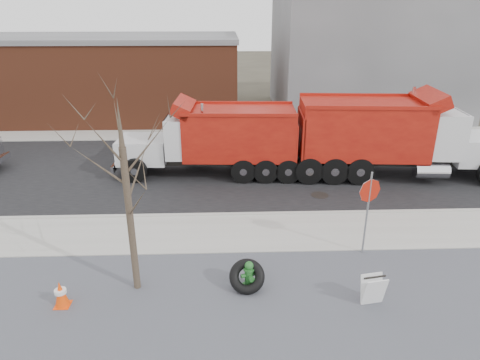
{
  "coord_description": "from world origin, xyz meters",
  "views": [
    {
      "loc": [
        -0.78,
        -12.29,
        7.13
      ],
      "look_at": [
        -0.27,
        1.57,
        1.4
      ],
      "focal_mm": 32.0,
      "sensor_mm": 36.0,
      "label": 1
    }
  ],
  "objects_px": {
    "dump_truck_red_b": "(216,137)",
    "stop_sign": "(369,199)",
    "dump_truck_red_a": "(391,134)",
    "truck_tire": "(247,276)",
    "sandwich_board": "(373,290)",
    "fire_hydrant": "(249,276)"
  },
  "relations": [
    {
      "from": "fire_hydrant",
      "to": "stop_sign",
      "type": "distance_m",
      "value": 4.19
    },
    {
      "from": "stop_sign",
      "to": "dump_truck_red_a",
      "type": "xyz_separation_m",
      "value": [
        3.01,
        6.41,
        0.08
      ]
    },
    {
      "from": "fire_hydrant",
      "to": "sandwich_board",
      "type": "bearing_deg",
      "value": -33.15
    },
    {
      "from": "dump_truck_red_b",
      "to": "stop_sign",
      "type": "bearing_deg",
      "value": 126.56
    },
    {
      "from": "fire_hydrant",
      "to": "truck_tire",
      "type": "bearing_deg",
      "value": -148.79
    },
    {
      "from": "dump_truck_red_a",
      "to": "dump_truck_red_b",
      "type": "relative_size",
      "value": 1.18
    },
    {
      "from": "stop_sign",
      "to": "sandwich_board",
      "type": "height_order",
      "value": "stop_sign"
    },
    {
      "from": "dump_truck_red_a",
      "to": "truck_tire",
      "type": "bearing_deg",
      "value": -125.37
    },
    {
      "from": "fire_hydrant",
      "to": "stop_sign",
      "type": "height_order",
      "value": "stop_sign"
    },
    {
      "from": "truck_tire",
      "to": "stop_sign",
      "type": "relative_size",
      "value": 0.39
    },
    {
      "from": "truck_tire",
      "to": "sandwich_board",
      "type": "relative_size",
      "value": 1.27
    },
    {
      "from": "truck_tire",
      "to": "dump_truck_red_b",
      "type": "bearing_deg",
      "value": 96.07
    },
    {
      "from": "truck_tire",
      "to": "fire_hydrant",
      "type": "bearing_deg",
      "value": 50.05
    },
    {
      "from": "truck_tire",
      "to": "stop_sign",
      "type": "xyz_separation_m",
      "value": [
        3.65,
        1.69,
        1.42
      ]
    },
    {
      "from": "sandwich_board",
      "to": "dump_truck_red_a",
      "type": "distance_m",
      "value": 9.6
    },
    {
      "from": "truck_tire",
      "to": "stop_sign",
      "type": "distance_m",
      "value": 4.26
    },
    {
      "from": "fire_hydrant",
      "to": "sandwich_board",
      "type": "distance_m",
      "value": 3.2
    },
    {
      "from": "fire_hydrant",
      "to": "dump_truck_red_b",
      "type": "bearing_deg",
      "value": 77.7
    },
    {
      "from": "fire_hydrant",
      "to": "truck_tire",
      "type": "height_order",
      "value": "truck_tire"
    },
    {
      "from": "truck_tire",
      "to": "dump_truck_red_b",
      "type": "xyz_separation_m",
      "value": [
        -0.9,
        8.5,
        1.3
      ]
    },
    {
      "from": "dump_truck_red_b",
      "to": "sandwich_board",
      "type": "bearing_deg",
      "value": 116.59
    },
    {
      "from": "fire_hydrant",
      "to": "dump_truck_red_a",
      "type": "relative_size",
      "value": 0.09
    }
  ]
}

